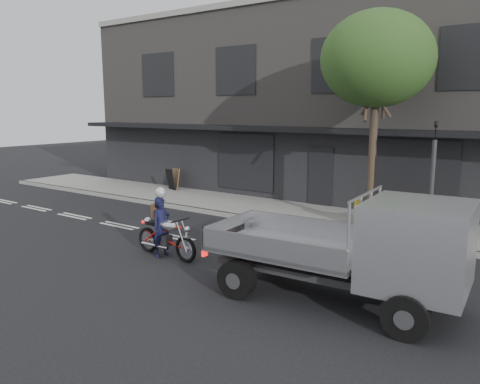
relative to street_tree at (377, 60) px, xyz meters
name	(u,v)px	position (x,y,z in m)	size (l,w,h in m)	color
ground	(237,250)	(-2.20, -4.20, -5.28)	(80.00, 80.00, 0.00)	black
sidewalk	(313,216)	(-2.20, 0.50, -5.20)	(32.00, 3.20, 0.15)	gray
kerb	(292,225)	(-2.20, -1.10, -5.20)	(32.00, 0.20, 0.15)	gray
building_main	(380,105)	(-2.20, 7.10, -1.28)	(26.00, 10.00, 8.00)	slate
street_tree	(377,60)	(0.00, 0.00, 0.00)	(3.40, 3.40, 6.74)	#382B21
traffic_light_pole	(431,189)	(2.00, -0.85, -3.63)	(0.12, 0.12, 3.50)	#2D2D30
motorcycle	(166,236)	(-3.40, -5.71, -4.72)	(2.12, 0.62, 1.09)	black
rider	(162,227)	(-3.55, -5.71, -4.49)	(0.57, 0.38, 1.57)	black
flatbed_ute	(391,247)	(2.46, -5.82, -3.97)	(5.06, 2.29, 2.30)	black
construction_barrier	(378,215)	(0.37, -0.25, -4.68)	(1.58, 0.63, 0.89)	yellow
sandwich_board	(170,179)	(-9.82, 1.28, -4.64)	(0.61, 0.41, 0.97)	black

